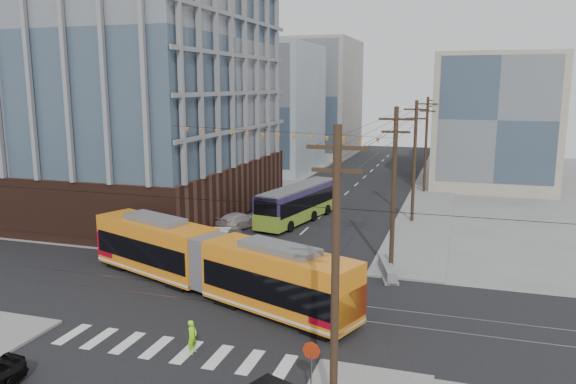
# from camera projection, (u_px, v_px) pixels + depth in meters

# --- Properties ---
(ground) EXTENTS (160.00, 160.00, 0.00)m
(ground) POSITION_uv_depth(u_px,v_px,m) (200.00, 324.00, 29.31)
(ground) COLOR slate
(office_building) EXTENTS (30.00, 25.00, 28.60)m
(office_building) POSITION_uv_depth(u_px,v_px,m) (96.00, 64.00, 54.66)
(office_building) COLOR #381E16
(office_building) RESTS_ON ground
(bg_bldg_nw_near) EXTENTS (18.00, 16.00, 18.00)m
(bg_bldg_nw_near) POSITION_uv_depth(u_px,v_px,m) (252.00, 108.00, 81.35)
(bg_bldg_nw_near) COLOR #8C99A5
(bg_bldg_nw_near) RESTS_ON ground
(bg_bldg_ne_near) EXTENTS (14.00, 14.00, 16.00)m
(bg_bldg_ne_near) POSITION_uv_depth(u_px,v_px,m) (494.00, 121.00, 68.06)
(bg_bldg_ne_near) COLOR gray
(bg_bldg_ne_near) RESTS_ON ground
(bg_bldg_nw_far) EXTENTS (16.00, 18.00, 20.00)m
(bg_bldg_nw_far) POSITION_uv_depth(u_px,v_px,m) (309.00, 98.00, 99.02)
(bg_bldg_nw_far) COLOR gray
(bg_bldg_nw_far) RESTS_ON ground
(bg_bldg_ne_far) EXTENTS (16.00, 16.00, 14.00)m
(bg_bldg_ne_far) POSITION_uv_depth(u_px,v_px,m) (502.00, 120.00, 86.40)
(bg_bldg_ne_far) COLOR #8C99A5
(bg_bldg_ne_far) RESTS_ON ground
(utility_pole_near) EXTENTS (0.30, 0.30, 11.00)m
(utility_pole_near) POSITION_uv_depth(u_px,v_px,m) (335.00, 278.00, 20.15)
(utility_pole_near) COLOR black
(utility_pole_near) RESTS_ON ground
(utility_pole_far) EXTENTS (0.30, 0.30, 11.00)m
(utility_pole_far) POSITION_uv_depth(u_px,v_px,m) (433.00, 135.00, 78.24)
(utility_pole_far) COLOR black
(utility_pole_far) RESTS_ON ground
(streetcar) EXTENTS (19.44, 9.83, 3.81)m
(streetcar) POSITION_uv_depth(u_px,v_px,m) (212.00, 262.00, 33.44)
(streetcar) COLOR orange
(streetcar) RESTS_ON ground
(city_bus) EXTENTS (4.90, 12.11, 3.35)m
(city_bus) POSITION_uv_depth(u_px,v_px,m) (299.00, 203.00, 51.38)
(city_bus) COLOR #291F45
(city_bus) RESTS_ON ground
(parked_car_silver) EXTENTS (1.61, 4.14, 1.34)m
(parked_car_silver) POSITION_uv_depth(u_px,v_px,m) (225.00, 234.00, 44.58)
(parked_car_silver) COLOR silver
(parked_car_silver) RESTS_ON ground
(parked_car_white) EXTENTS (3.27, 5.23, 1.41)m
(parked_car_white) POSITION_uv_depth(u_px,v_px,m) (239.00, 220.00, 48.83)
(parked_car_white) COLOR #BFAFAF
(parked_car_white) RESTS_ON ground
(parked_car_grey) EXTENTS (3.33, 4.60, 1.16)m
(parked_car_grey) POSITION_uv_depth(u_px,v_px,m) (265.00, 207.00, 54.76)
(parked_car_grey) COLOR #3C4247
(parked_car_grey) RESTS_ON ground
(pedestrian) EXTENTS (0.43, 0.62, 1.60)m
(pedestrian) POSITION_uv_depth(u_px,v_px,m) (192.00, 337.00, 26.06)
(pedestrian) COLOR #97FC19
(pedestrian) RESTS_ON ground
(stop_sign) EXTENTS (0.77, 0.77, 2.41)m
(stop_sign) POSITION_uv_depth(u_px,v_px,m) (311.00, 375.00, 21.86)
(stop_sign) COLOR #A1280F
(stop_sign) RESTS_ON ground
(jersey_barrier) EXTENTS (2.00, 4.12, 0.81)m
(jersey_barrier) POSITION_uv_depth(u_px,v_px,m) (387.00, 269.00, 36.84)
(jersey_barrier) COLOR slate
(jersey_barrier) RESTS_ON ground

